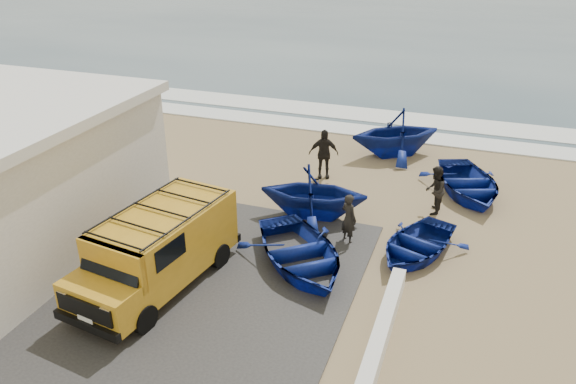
% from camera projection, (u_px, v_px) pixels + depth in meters
% --- Properties ---
extents(ground, '(160.00, 160.00, 0.00)m').
position_uv_depth(ground, '(232.00, 253.00, 16.84)').
color(ground, '#937C55').
extents(slab, '(12.00, 10.00, 0.05)m').
position_uv_depth(slab, '(137.00, 275.00, 15.74)').
color(slab, '#383633').
rests_on(slab, ground).
extents(ocean, '(180.00, 88.00, 0.01)m').
position_uv_depth(ocean, '(436.00, 8.00, 64.37)').
color(ocean, '#385166').
rests_on(ocean, ground).
extents(surf_line, '(180.00, 1.60, 0.06)m').
position_uv_depth(surf_line, '(336.00, 128.00, 27.02)').
color(surf_line, white).
rests_on(surf_line, ground).
extents(surf_wash, '(180.00, 2.20, 0.04)m').
position_uv_depth(surf_wash, '(349.00, 113.00, 29.14)').
color(surf_wash, white).
rests_on(surf_wash, ground).
extents(parapet, '(0.35, 6.00, 0.55)m').
position_uv_depth(parapet, '(377.00, 348.00, 12.67)').
color(parapet, silver).
rests_on(parapet, ground).
extents(van, '(2.70, 5.32, 2.18)m').
position_uv_depth(van, '(159.00, 247.00, 14.91)').
color(van, gold).
rests_on(van, ground).
extents(boat_near_left, '(5.04, 5.20, 0.88)m').
position_uv_depth(boat_near_left, '(300.00, 253.00, 16.01)').
color(boat_near_left, navy).
rests_on(boat_near_left, ground).
extents(boat_near_right, '(3.44, 4.03, 0.71)m').
position_uv_depth(boat_near_right, '(416.00, 244.00, 16.62)').
color(boat_near_right, navy).
rests_on(boat_near_right, ground).
extents(boat_mid_left, '(3.95, 3.55, 1.86)m').
position_uv_depth(boat_mid_left, '(313.00, 192.00, 18.48)').
color(boat_mid_left, navy).
rests_on(boat_mid_left, ground).
extents(boat_mid_right, '(4.20, 4.88, 0.85)m').
position_uv_depth(boat_mid_right, '(468.00, 183.00, 20.33)').
color(boat_mid_right, navy).
rests_on(boat_mid_right, ground).
extents(boat_far_left, '(5.05, 4.92, 2.03)m').
position_uv_depth(boat_far_left, '(396.00, 132.00, 23.49)').
color(boat_far_left, navy).
rests_on(boat_far_left, ground).
extents(fisherman_front, '(0.71, 0.66, 1.62)m').
position_uv_depth(fisherman_front, '(349.00, 219.00, 17.09)').
color(fisherman_front, black).
rests_on(fisherman_front, ground).
extents(fisherman_middle, '(0.68, 0.85, 1.69)m').
position_uv_depth(fisherman_middle, '(435.00, 190.00, 18.82)').
color(fisherman_middle, black).
rests_on(fisherman_middle, ground).
extents(fisherman_back, '(1.23, 0.83, 1.94)m').
position_uv_depth(fisherman_back, '(324.00, 154.00, 21.44)').
color(fisherman_back, black).
rests_on(fisherman_back, ground).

